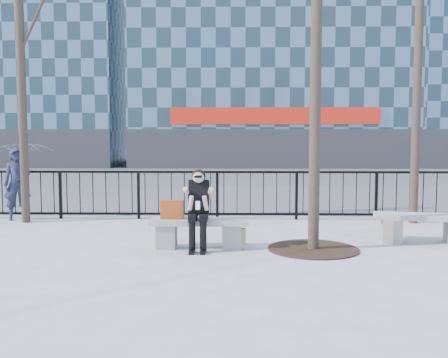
{
  "coord_description": "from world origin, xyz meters",
  "views": [
    {
      "loc": [
        0.59,
        -8.27,
        1.84
      ],
      "look_at": [
        0.4,
        0.8,
        1.1
      ],
      "focal_mm": 40.0,
      "sensor_mm": 36.0,
      "label": 1
    }
  ],
  "objects_px": {
    "bench_main": "(199,230)",
    "bench_second": "(424,225)",
    "seated_woman": "(198,210)",
    "standing_man": "(17,184)"
  },
  "relations": [
    {
      "from": "bench_second",
      "to": "standing_man",
      "type": "relative_size",
      "value": 1.04
    },
    {
      "from": "standing_man",
      "to": "bench_second",
      "type": "bearing_deg",
      "value": -39.65
    },
    {
      "from": "bench_second",
      "to": "seated_woman",
      "type": "distance_m",
      "value": 4.03
    },
    {
      "from": "bench_main",
      "to": "seated_woman",
      "type": "height_order",
      "value": "seated_woman"
    },
    {
      "from": "seated_woman",
      "to": "standing_man",
      "type": "bearing_deg",
      "value": 145.46
    },
    {
      "from": "bench_second",
      "to": "standing_man",
      "type": "bearing_deg",
      "value": 174.98
    },
    {
      "from": "bench_main",
      "to": "standing_man",
      "type": "xyz_separation_m",
      "value": [
        -4.3,
        2.8,
        0.51
      ]
    },
    {
      "from": "bench_second",
      "to": "seated_woman",
      "type": "relative_size",
      "value": 1.26
    },
    {
      "from": "bench_main",
      "to": "standing_man",
      "type": "relative_size",
      "value": 1.02
    },
    {
      "from": "bench_main",
      "to": "bench_second",
      "type": "bearing_deg",
      "value": 7.84
    }
  ]
}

